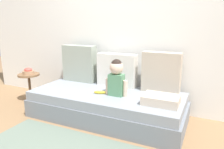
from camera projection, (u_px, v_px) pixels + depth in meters
name	position (u px, v px, depth m)	size (l,w,h in m)	color
ground_plane	(107.00, 117.00, 2.90)	(12.00, 12.00, 0.00)	#93704C
back_wall	(123.00, 30.00, 3.13)	(5.24, 0.10, 2.27)	white
couch	(106.00, 105.00, 2.86)	(2.04, 0.88, 0.36)	gray
throw_pillow_left	(79.00, 63.00, 3.31)	(0.53, 0.16, 0.55)	#99A393
throw_pillow_center	(117.00, 70.00, 3.06)	(0.57, 0.16, 0.47)	silver
throw_pillow_right	(161.00, 72.00, 2.79)	(0.49, 0.16, 0.52)	#C1B29E
toddler	(116.00, 76.00, 2.65)	(0.29, 0.17, 0.46)	#568E66
banana	(100.00, 92.00, 2.76)	(0.17, 0.04, 0.04)	yellow
folded_blanket	(161.00, 100.00, 2.40)	(0.40, 0.28, 0.10)	beige
side_table	(29.00, 81.00, 3.42)	(0.33, 0.33, 0.45)	brown
fruit_bowl	(28.00, 71.00, 3.39)	(0.18, 0.18, 0.10)	tan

